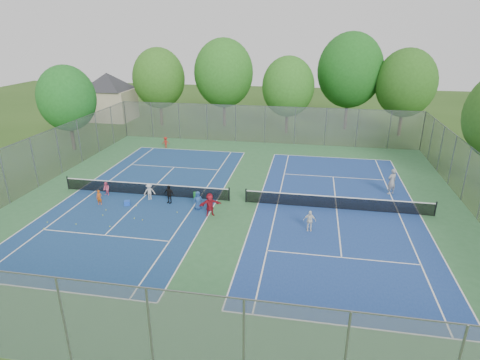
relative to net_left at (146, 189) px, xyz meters
name	(u,v)px	position (x,y,z in m)	size (l,w,h in m)	color
ground	(238,202)	(7.00, 0.00, -0.46)	(120.00, 120.00, 0.00)	#2B4C18
court_pad	(238,202)	(7.00, 0.00, -0.45)	(32.00, 32.00, 0.01)	#2F6438
court_left	(146,195)	(0.00, 0.00, -0.44)	(10.97, 23.77, 0.01)	navy
court_right	(336,209)	(14.00, 0.00, -0.44)	(10.97, 23.77, 0.01)	navy
net_left	(146,189)	(0.00, 0.00, 0.00)	(12.87, 0.10, 0.91)	black
net_right	(337,203)	(14.00, 0.00, 0.00)	(12.87, 0.10, 0.91)	black
fence_north	(265,125)	(7.00, 16.00, 1.54)	(32.00, 0.10, 4.00)	gray
fence_south	(151,337)	(7.00, -16.00, 1.54)	(32.00, 0.10, 4.00)	gray
fence_west	(34,163)	(-9.00, 0.00, 1.54)	(32.00, 0.10, 4.00)	gray
house	(108,88)	(-15.00, 24.00, 3.76)	(11.03, 11.03, 7.30)	#B7A88C
tree_nw	(159,78)	(-7.00, 22.00, 5.44)	(6.40, 6.40, 9.58)	#443326
tree_nl	(224,73)	(1.00, 23.00, 6.09)	(7.20, 7.20, 10.69)	#443326
tree_nc	(288,87)	(9.00, 21.00, 4.94)	(6.00, 6.00, 8.85)	#443326
tree_nr	(350,70)	(16.00, 24.00, 6.59)	(7.60, 7.60, 11.42)	#443326
tree_ne	(406,83)	(22.00, 22.00, 5.51)	(6.60, 6.60, 9.77)	#443326
tree_side_w	(67,98)	(-12.00, 10.00, 4.79)	(5.60, 5.60, 8.47)	#443326
ball_crate	(127,203)	(-0.60, -1.98, -0.29)	(0.38, 0.38, 0.33)	blue
ball_hopper	(196,195)	(3.89, -0.01, -0.19)	(0.27, 0.27, 0.54)	green
student_a	(99,198)	(-2.53, -2.26, 0.09)	(0.40, 0.26, 1.09)	#C95012
student_b	(106,189)	(-2.85, -0.60, 0.06)	(0.50, 0.39, 1.04)	#F05D84
student_c	(149,192)	(0.61, -0.75, 0.16)	(0.80, 0.46, 1.23)	beige
student_d	(169,194)	(2.23, -1.11, 0.23)	(0.80, 0.34, 1.37)	black
student_e	(198,200)	(4.55, -1.76, 0.21)	(0.65, 0.42, 1.33)	#254988
student_f	(210,204)	(5.61, -2.55, 0.35)	(1.48, 0.47, 1.60)	maroon
child_far_baseline	(166,142)	(-2.90, 12.24, 0.13)	(0.75, 0.43, 1.16)	maroon
instructor	(392,182)	(18.11, 3.45, 0.55)	(0.73, 0.48, 2.01)	gray
teen_court_b	(309,221)	(12.17, -3.53, 0.22)	(0.79, 0.33, 1.35)	white
tennis_ball_0	(47,222)	(-4.48, -5.49, -0.42)	(0.07, 0.07, 0.07)	#A2C42D
tennis_ball_1	(136,206)	(0.13, -2.08, -0.42)	(0.07, 0.07, 0.07)	#C1DD33
tennis_ball_2	(103,215)	(-1.45, -3.90, -0.42)	(0.07, 0.07, 0.07)	#AAD030
tennis_ball_3	(110,227)	(-0.22, -5.32, -0.42)	(0.07, 0.07, 0.07)	#B9DE33
tennis_ball_4	(106,210)	(-1.64, -3.12, -0.42)	(0.07, 0.07, 0.07)	#B0C92E
tennis_ball_5	(191,210)	(4.13, -2.00, -0.42)	(0.07, 0.07, 0.07)	#DEEB36
tennis_ball_6	(142,220)	(1.44, -4.09, -0.42)	(0.07, 0.07, 0.07)	gold
tennis_ball_7	(177,212)	(3.30, -2.58, -0.42)	(0.07, 0.07, 0.07)	#A9C32D
tennis_ball_8	(134,218)	(0.83, -3.96, -0.42)	(0.07, 0.07, 0.07)	#B3D932
tennis_ball_9	(44,229)	(-4.13, -6.33, -0.42)	(0.07, 0.07, 0.07)	#D5EC37
tennis_ball_10	(76,224)	(-2.50, -5.41, -0.42)	(0.07, 0.07, 0.07)	#A4C72E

